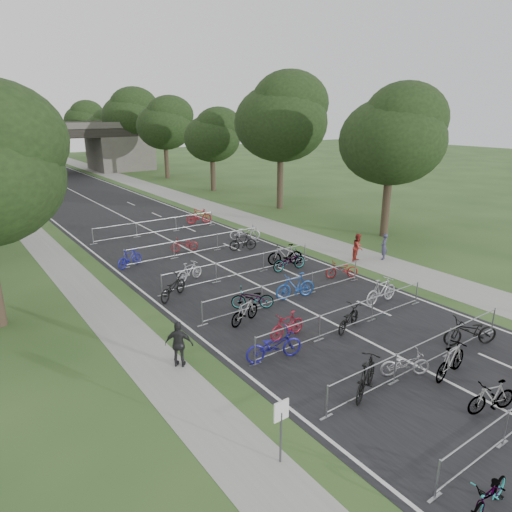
{
  "coord_description": "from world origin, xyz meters",
  "views": [
    {
      "loc": [
        -12.86,
        -4.4,
        8.61
      ],
      "look_at": [
        0.8,
        14.69,
        1.1
      ],
      "focal_mm": 32.0,
      "sensor_mm": 36.0,
      "label": 1
    }
  ],
  "objects_px": {
    "park_sign": "(281,420)",
    "overpass_bridge": "(38,149)",
    "pedestrian_c": "(179,344)",
    "bike_0": "(490,496)",
    "pedestrian_b": "(358,248)",
    "bike_1": "(492,397)",
    "pedestrian_a": "(384,247)"
  },
  "relations": [
    {
      "from": "park_sign",
      "to": "overpass_bridge",
      "type": "bearing_deg",
      "value": 83.74
    },
    {
      "from": "bike_0",
      "to": "pedestrian_c",
      "type": "relative_size",
      "value": 1.0
    },
    {
      "from": "park_sign",
      "to": "pedestrian_a",
      "type": "height_order",
      "value": "park_sign"
    },
    {
      "from": "park_sign",
      "to": "pedestrian_b",
      "type": "xyz_separation_m",
      "value": [
        13.97,
        10.17,
        -0.43
      ]
    },
    {
      "from": "pedestrian_a",
      "to": "bike_0",
      "type": "bearing_deg",
      "value": 14.3
    },
    {
      "from": "overpass_bridge",
      "to": "bike_0",
      "type": "height_order",
      "value": "overpass_bridge"
    },
    {
      "from": "pedestrian_c",
      "to": "overpass_bridge",
      "type": "bearing_deg",
      "value": -56.15
    },
    {
      "from": "pedestrian_c",
      "to": "bike_1",
      "type": "bearing_deg",
      "value": 170.29
    },
    {
      "from": "pedestrian_c",
      "to": "bike_0",
      "type": "bearing_deg",
      "value": 147.29
    },
    {
      "from": "bike_1",
      "to": "pedestrian_c",
      "type": "bearing_deg",
      "value": -122.02
    },
    {
      "from": "overpass_bridge",
      "to": "park_sign",
      "type": "distance_m",
      "value": 62.41
    },
    {
      "from": "bike_0",
      "to": "pedestrian_b",
      "type": "bearing_deg",
      "value": 135.88
    },
    {
      "from": "overpass_bridge",
      "to": "pedestrian_a",
      "type": "height_order",
      "value": "overpass_bridge"
    },
    {
      "from": "overpass_bridge",
      "to": "pedestrian_c",
      "type": "height_order",
      "value": "overpass_bridge"
    },
    {
      "from": "overpass_bridge",
      "to": "bike_1",
      "type": "relative_size",
      "value": 18.27
    },
    {
      "from": "park_sign",
      "to": "pedestrian_b",
      "type": "height_order",
      "value": "park_sign"
    },
    {
      "from": "park_sign",
      "to": "pedestrian_c",
      "type": "xyz_separation_m",
      "value": [
        0.0,
        5.67,
        -0.42
      ]
    },
    {
      "from": "bike_0",
      "to": "bike_1",
      "type": "distance_m",
      "value": 3.99
    },
    {
      "from": "bike_0",
      "to": "overpass_bridge",
      "type": "bearing_deg",
      "value": 170.76
    },
    {
      "from": "park_sign",
      "to": "pedestrian_c",
      "type": "height_order",
      "value": "park_sign"
    },
    {
      "from": "bike_0",
      "to": "park_sign",
      "type": "bearing_deg",
      "value": -149.72
    },
    {
      "from": "park_sign",
      "to": "bike_1",
      "type": "bearing_deg",
      "value": -17.79
    },
    {
      "from": "park_sign",
      "to": "pedestrian_a",
      "type": "relative_size",
      "value": 1.13
    },
    {
      "from": "bike_0",
      "to": "pedestrian_b",
      "type": "distance_m",
      "value": 17.94
    },
    {
      "from": "bike_1",
      "to": "pedestrian_a",
      "type": "xyz_separation_m",
      "value": [
        9.06,
        11.49,
        0.3
      ]
    },
    {
      "from": "overpass_bridge",
      "to": "bike_0",
      "type": "xyz_separation_m",
      "value": [
        -3.95,
        -65.91,
        -3.09
      ]
    },
    {
      "from": "park_sign",
      "to": "pedestrian_c",
      "type": "bearing_deg",
      "value": 90.0
    },
    {
      "from": "overpass_bridge",
      "to": "park_sign",
      "type": "height_order",
      "value": "overpass_bridge"
    },
    {
      "from": "bike_0",
      "to": "pedestrian_a",
      "type": "height_order",
      "value": "pedestrian_a"
    },
    {
      "from": "pedestrian_b",
      "to": "pedestrian_c",
      "type": "bearing_deg",
      "value": 173.98
    },
    {
      "from": "bike_1",
      "to": "pedestrian_b",
      "type": "relative_size",
      "value": 1.01
    },
    {
      "from": "pedestrian_c",
      "to": "park_sign",
      "type": "bearing_deg",
      "value": 130.74
    }
  ]
}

